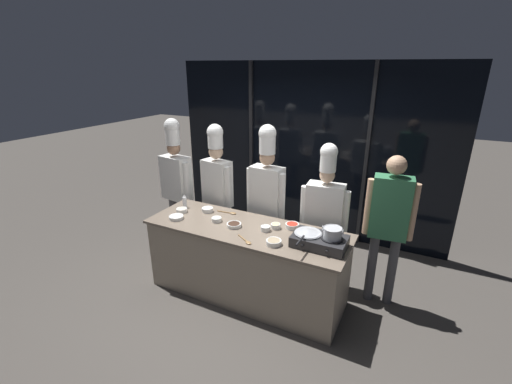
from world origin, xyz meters
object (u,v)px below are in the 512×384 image
(frying_pan, at_px, (308,231))
(prep_bowl_rice, at_px, (176,217))
(chef_line, at_px, (267,189))
(person_guest, at_px, (389,217))
(chef_head, at_px, (176,177))
(chef_pastry, at_px, (325,209))
(portable_stove, at_px, (319,241))
(prep_bowl_onion, at_px, (207,209))
(serving_spoon_solid, at_px, (247,241))
(prep_bowl_bean_sprouts, at_px, (217,219))
(serving_spoon_slotted, at_px, (231,213))
(chef_sous, at_px, (217,182))
(squeeze_bottle_clear, at_px, (185,201))
(prep_bowl_soy_glaze, at_px, (234,225))
(prep_bowl_garlic, at_px, (266,228))
(stock_pot, at_px, (333,233))
(prep_bowl_mushrooms, at_px, (274,242))
(prep_bowl_chicken, at_px, (182,210))
(prep_bowl_ginger, at_px, (276,226))

(frying_pan, height_order, prep_bowl_rice, frying_pan)
(chef_line, bearing_deg, person_guest, -177.02)
(chef_head, height_order, chef_pastry, chef_head)
(portable_stove, distance_m, person_guest, 0.86)
(prep_bowl_rice, relative_size, chef_line, 0.09)
(prep_bowl_onion, relative_size, serving_spoon_solid, 0.62)
(prep_bowl_bean_sprouts, bearing_deg, serving_spoon_slotted, 84.28)
(frying_pan, bearing_deg, chef_sous, 156.81)
(squeeze_bottle_clear, height_order, person_guest, person_guest)
(chef_head, distance_m, person_guest, 2.91)
(portable_stove, height_order, prep_bowl_soy_glaze, portable_stove)
(prep_bowl_rice, relative_size, prep_bowl_garlic, 1.57)
(stock_pot, xyz_separation_m, serving_spoon_slotted, (-1.36, 0.29, -0.18))
(prep_bowl_mushrooms, xyz_separation_m, serving_spoon_solid, (-0.27, -0.08, -0.02))
(prep_bowl_soy_glaze, relative_size, prep_bowl_chicken, 1.25)
(frying_pan, height_order, stock_pot, stock_pot)
(stock_pot, xyz_separation_m, prep_bowl_mushrooms, (-0.55, -0.18, -0.15))
(prep_bowl_soy_glaze, bearing_deg, stock_pot, 0.35)
(person_guest, bearing_deg, frying_pan, 35.58)
(prep_bowl_rice, bearing_deg, chef_sous, 84.27)
(prep_bowl_soy_glaze, xyz_separation_m, prep_bowl_chicken, (-0.80, 0.06, 0.00))
(chef_head, relative_size, chef_line, 0.99)
(portable_stove, relative_size, prep_bowl_bean_sprouts, 4.61)
(prep_bowl_mushrooms, height_order, prep_bowl_onion, prep_bowl_onion)
(prep_bowl_soy_glaze, relative_size, chef_pastry, 0.09)
(squeeze_bottle_clear, height_order, prep_bowl_soy_glaze, squeeze_bottle_clear)
(stock_pot, relative_size, chef_head, 0.11)
(prep_bowl_bean_sprouts, xyz_separation_m, prep_bowl_rice, (-0.47, -0.16, -0.01))
(frying_pan, relative_size, chef_pastry, 0.27)
(prep_bowl_chicken, distance_m, person_guest, 2.45)
(prep_bowl_soy_glaze, bearing_deg, prep_bowl_mushrooms, -16.79)
(frying_pan, height_order, serving_spoon_slotted, frying_pan)
(person_guest, bearing_deg, prep_bowl_onion, 5.08)
(prep_bowl_bean_sprouts, relative_size, prep_bowl_onion, 0.82)
(prep_bowl_garlic, height_order, prep_bowl_onion, prep_bowl_garlic)
(prep_bowl_soy_glaze, height_order, serving_spoon_solid, prep_bowl_soy_glaze)
(stock_pot, relative_size, chef_line, 0.11)
(prep_bowl_chicken, relative_size, chef_sous, 0.07)
(chef_pastry, bearing_deg, person_guest, 171.23)
(portable_stove, distance_m, prep_bowl_onion, 1.53)
(prep_bowl_soy_glaze, bearing_deg, prep_bowl_ginger, 21.98)
(prep_bowl_rice, relative_size, serving_spoon_slotted, 0.65)
(squeeze_bottle_clear, relative_size, prep_bowl_onion, 1.25)
(serving_spoon_solid, bearing_deg, person_guest, 34.53)
(serving_spoon_solid, bearing_deg, frying_pan, 23.98)
(squeeze_bottle_clear, height_order, prep_bowl_ginger, squeeze_bottle_clear)
(stock_pot, distance_m, prep_bowl_ginger, 0.73)
(prep_bowl_chicken, bearing_deg, portable_stove, -1.71)
(serving_spoon_solid, relative_size, chef_line, 0.12)
(prep_bowl_soy_glaze, distance_m, chef_pastry, 1.10)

